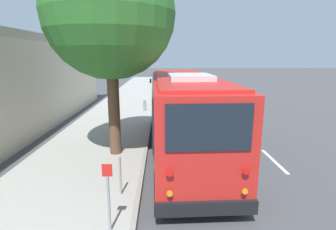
{
  "coord_description": "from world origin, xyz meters",
  "views": [
    {
      "loc": [
        -9.62,
        1.33,
        4.01
      ],
      "look_at": [
        2.36,
        1.04,
        1.3
      ],
      "focal_mm": 28.0,
      "sensor_mm": 36.0,
      "label": 1
    }
  ],
  "objects_px": {
    "parked_sedan_maroon": "(165,87)",
    "parked_sedan_black": "(164,81)",
    "shuttle_bus": "(184,110)",
    "sign_post_near": "(109,197)",
    "sign_post_far": "(120,176)",
    "parked_sedan_tan": "(169,97)",
    "fire_hydrant": "(145,105)",
    "street_tree": "(110,4)"
  },
  "relations": [
    {
      "from": "parked_sedan_maroon",
      "to": "parked_sedan_black",
      "type": "bearing_deg",
      "value": 2.36
    },
    {
      "from": "shuttle_bus",
      "to": "sign_post_near",
      "type": "relative_size",
      "value": 6.28
    },
    {
      "from": "parked_sedan_black",
      "to": "sign_post_far",
      "type": "distance_m",
      "value": 29.81
    },
    {
      "from": "parked_sedan_tan",
      "to": "fire_hydrant",
      "type": "distance_m",
      "value": 3.85
    },
    {
      "from": "parked_sedan_maroon",
      "to": "street_tree",
      "type": "xyz_separation_m",
      "value": [
        -18.98,
        2.3,
        5.25
      ]
    },
    {
      "from": "sign_post_near",
      "to": "sign_post_far",
      "type": "relative_size",
      "value": 1.44
    },
    {
      "from": "street_tree",
      "to": "parked_sedan_maroon",
      "type": "bearing_deg",
      "value": -6.91
    },
    {
      "from": "parked_sedan_tan",
      "to": "sign_post_near",
      "type": "height_order",
      "value": "sign_post_near"
    },
    {
      "from": "shuttle_bus",
      "to": "parked_sedan_tan",
      "type": "relative_size",
      "value": 2.25
    },
    {
      "from": "parked_sedan_black",
      "to": "fire_hydrant",
      "type": "xyz_separation_m",
      "value": [
        -18.05,
        1.56,
        -0.04
      ]
    },
    {
      "from": "shuttle_bus",
      "to": "parked_sedan_maroon",
      "type": "bearing_deg",
      "value": -0.41
    },
    {
      "from": "parked_sedan_tan",
      "to": "shuttle_bus",
      "type": "bearing_deg",
      "value": -177.76
    },
    {
      "from": "fire_hydrant",
      "to": "street_tree",
      "type": "bearing_deg",
      "value": 175.57
    },
    {
      "from": "parked_sedan_maroon",
      "to": "sign_post_far",
      "type": "bearing_deg",
      "value": 177.52
    },
    {
      "from": "parked_sedan_maroon",
      "to": "sign_post_near",
      "type": "xyz_separation_m",
      "value": [
        -24.0,
        1.6,
        0.38
      ]
    },
    {
      "from": "shuttle_bus",
      "to": "sign_post_near",
      "type": "distance_m",
      "value": 5.7
    },
    {
      "from": "parked_sedan_tan",
      "to": "sign_post_far",
      "type": "height_order",
      "value": "parked_sedan_tan"
    },
    {
      "from": "sign_post_far",
      "to": "parked_sedan_tan",
      "type": "bearing_deg",
      "value": -6.63
    },
    {
      "from": "parked_sedan_black",
      "to": "fire_hydrant",
      "type": "bearing_deg",
      "value": 179.44
    },
    {
      "from": "parked_sedan_black",
      "to": "street_tree",
      "type": "height_order",
      "value": "street_tree"
    },
    {
      "from": "street_tree",
      "to": "sign_post_near",
      "type": "bearing_deg",
      "value": -172.04
    },
    {
      "from": "parked_sedan_tan",
      "to": "parked_sedan_maroon",
      "type": "bearing_deg",
      "value": 1.92
    },
    {
      "from": "shuttle_bus",
      "to": "parked_sedan_tan",
      "type": "distance_m",
      "value": 11.54
    },
    {
      "from": "fire_hydrant",
      "to": "parked_sedan_black",
      "type": "bearing_deg",
      "value": -4.93
    },
    {
      "from": "parked_sedan_black",
      "to": "sign_post_far",
      "type": "bearing_deg",
      "value": -178.51
    },
    {
      "from": "parked_sedan_maroon",
      "to": "fire_hydrant",
      "type": "xyz_separation_m",
      "value": [
        -10.68,
        1.66,
        -0.04
      ]
    },
    {
      "from": "parked_sedan_tan",
      "to": "fire_hydrant",
      "type": "bearing_deg",
      "value": 152.56
    },
    {
      "from": "parked_sedan_maroon",
      "to": "parked_sedan_tan",
      "type": "bearing_deg",
      "value": -177.16
    },
    {
      "from": "parked_sedan_tan",
      "to": "sign_post_near",
      "type": "relative_size",
      "value": 2.8
    },
    {
      "from": "sign_post_far",
      "to": "fire_hydrant",
      "type": "xyz_separation_m",
      "value": [
        11.72,
        0.06,
        -0.16
      ]
    },
    {
      "from": "street_tree",
      "to": "sign_post_near",
      "type": "relative_size",
      "value": 5.29
    },
    {
      "from": "shuttle_bus",
      "to": "street_tree",
      "type": "bearing_deg",
      "value": 92.78
    },
    {
      "from": "sign_post_near",
      "to": "shuttle_bus",
      "type": "bearing_deg",
      "value": -21.52
    },
    {
      "from": "street_tree",
      "to": "sign_post_far",
      "type": "bearing_deg",
      "value": -168.39
    },
    {
      "from": "sign_post_near",
      "to": "sign_post_far",
      "type": "xyz_separation_m",
      "value": [
        1.6,
        0.0,
        -0.27
      ]
    },
    {
      "from": "parked_sedan_tan",
      "to": "parked_sedan_black",
      "type": "xyz_separation_m",
      "value": [
        14.66,
        0.26,
        -0.02
      ]
    },
    {
      "from": "shuttle_bus",
      "to": "parked_sedan_black",
      "type": "distance_m",
      "value": 26.17
    },
    {
      "from": "parked_sedan_black",
      "to": "street_tree",
      "type": "bearing_deg",
      "value": 179.6
    },
    {
      "from": "parked_sedan_maroon",
      "to": "sign_post_near",
      "type": "relative_size",
      "value": 2.83
    },
    {
      "from": "street_tree",
      "to": "sign_post_near",
      "type": "height_order",
      "value": "street_tree"
    },
    {
      "from": "street_tree",
      "to": "fire_hydrant",
      "type": "xyz_separation_m",
      "value": [
        8.3,
        -0.64,
        -5.29
      ]
    },
    {
      "from": "parked_sedan_black",
      "to": "sign_post_far",
      "type": "relative_size",
      "value": 3.97
    }
  ]
}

